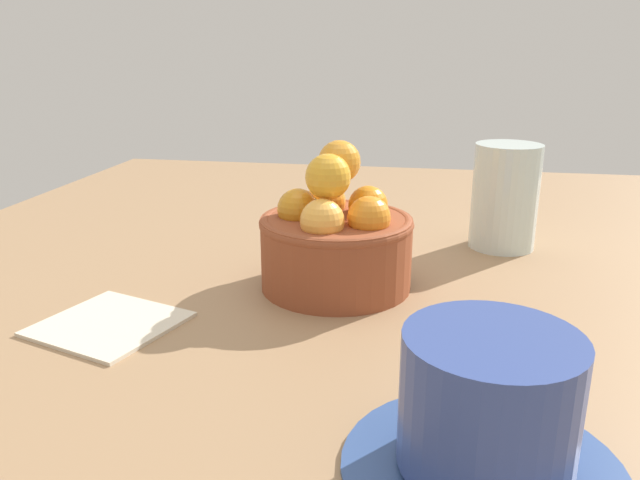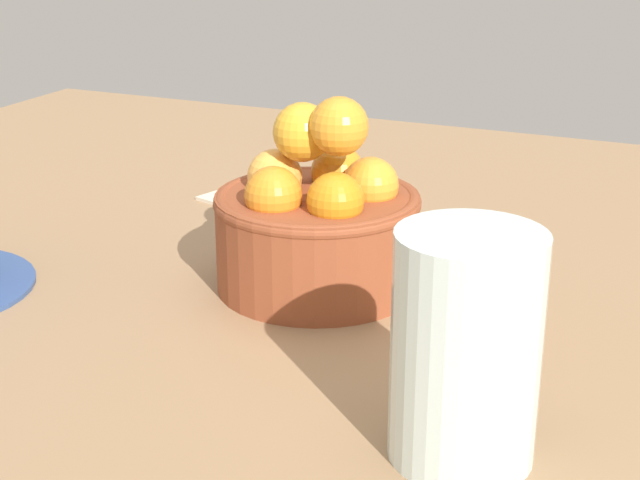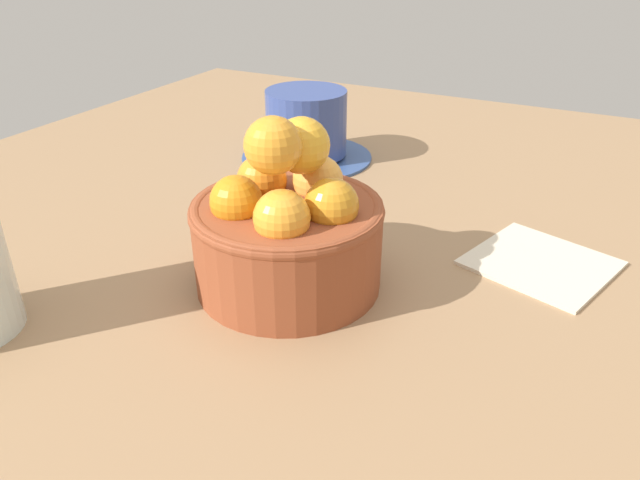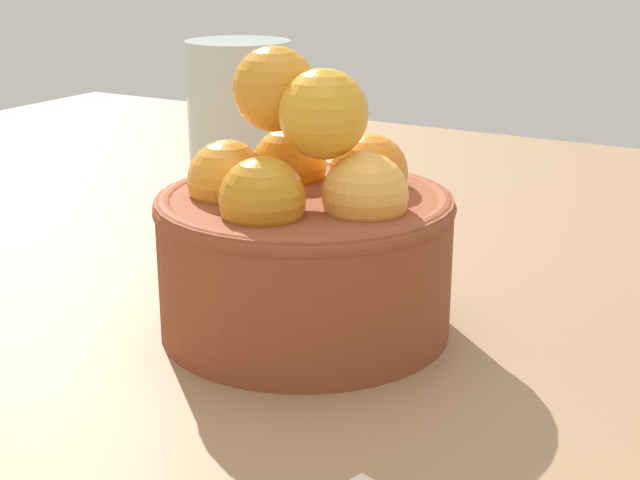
% 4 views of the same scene
% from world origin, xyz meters
% --- Properties ---
extents(ground_plane, '(1.14, 0.95, 0.05)m').
position_xyz_m(ground_plane, '(0.00, 0.00, -0.02)').
color(ground_plane, '#997551').
extents(terracotta_bowl, '(0.13, 0.13, 0.13)m').
position_xyz_m(terracotta_bowl, '(0.00, -0.00, 0.05)').
color(terracotta_bowl, brown).
rests_on(terracotta_bowl, ground_plane).
extents(water_glass, '(0.07, 0.07, 0.11)m').
position_xyz_m(water_glass, '(-0.14, 0.16, 0.06)').
color(water_glass, silver).
rests_on(water_glass, ground_plane).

